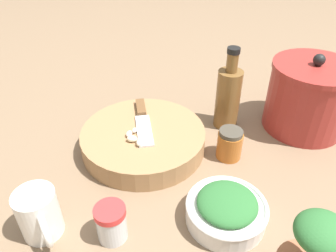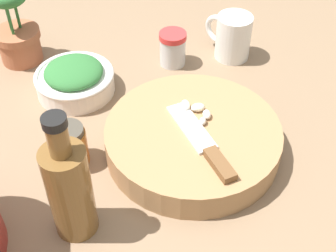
% 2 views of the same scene
% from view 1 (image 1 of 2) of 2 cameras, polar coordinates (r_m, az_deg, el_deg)
% --- Properties ---
extents(ground_plane, '(5.00, 5.00, 0.00)m').
position_cam_1_polar(ground_plane, '(0.78, 0.44, -5.21)').
color(ground_plane, '#7F664C').
extents(cutting_board, '(0.29, 0.29, 0.05)m').
position_cam_1_polar(cutting_board, '(0.79, -4.31, -2.34)').
color(cutting_board, '#9E754C').
rests_on(cutting_board, ground_plane).
extents(chef_knife, '(0.17, 0.13, 0.01)m').
position_cam_1_polar(chef_knife, '(0.81, -4.45, 1.28)').
color(chef_knife, brown).
rests_on(chef_knife, cutting_board).
extents(garlic_cloves, '(0.06, 0.06, 0.01)m').
position_cam_1_polar(garlic_cloves, '(0.74, -5.88, -2.04)').
color(garlic_cloves, '#F3EBCC').
rests_on(garlic_cloves, cutting_board).
extents(herb_bowl, '(0.15, 0.15, 0.06)m').
position_cam_1_polar(herb_bowl, '(0.64, 10.12, -14.05)').
color(herb_bowl, silver).
rests_on(herb_bowl, ground_plane).
extents(spice_jar, '(0.06, 0.06, 0.07)m').
position_cam_1_polar(spice_jar, '(0.61, -9.71, -16.33)').
color(spice_jar, silver).
rests_on(spice_jar, ground_plane).
extents(coffee_mug, '(0.08, 0.10, 0.10)m').
position_cam_1_polar(coffee_mug, '(0.64, -21.50, -14.20)').
color(coffee_mug, silver).
rests_on(coffee_mug, ground_plane).
extents(honey_jar, '(0.06, 0.06, 0.07)m').
position_cam_1_polar(honey_jar, '(0.77, 10.68, -3.10)').
color(honey_jar, '#B26023').
rests_on(honey_jar, ground_plane).
extents(oil_bottle, '(0.06, 0.06, 0.22)m').
position_cam_1_polar(oil_bottle, '(0.85, 10.42, 5.10)').
color(oil_bottle, brown).
rests_on(oil_bottle, ground_plane).
extents(stock_pot, '(0.21, 0.21, 0.20)m').
position_cam_1_polar(stock_pot, '(0.90, 23.26, 4.65)').
color(stock_pot, '#9E2D28').
rests_on(stock_pot, ground_plane).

